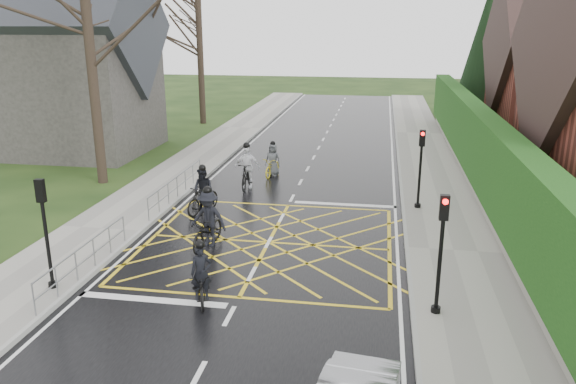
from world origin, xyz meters
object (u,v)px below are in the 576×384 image
(cyclist_rear, at_px, (201,282))
(cyclist_lead, at_px, (273,164))
(cyclist_back, at_px, (203,195))
(cyclist_mid, at_px, (208,225))
(cyclist_front, at_px, (247,171))

(cyclist_rear, height_order, cyclist_lead, cyclist_lead)
(cyclist_back, distance_m, cyclist_lead, 6.01)
(cyclist_rear, height_order, cyclist_mid, cyclist_mid)
(cyclist_rear, xyz_separation_m, cyclist_front, (-1.27, 10.51, 0.21))
(cyclist_rear, height_order, cyclist_front, cyclist_front)
(cyclist_mid, distance_m, cyclist_lead, 9.05)
(cyclist_front, height_order, cyclist_lead, cyclist_front)
(cyclist_rear, distance_m, cyclist_back, 7.26)
(cyclist_back, bearing_deg, cyclist_rear, -53.26)
(cyclist_mid, xyz_separation_m, cyclist_lead, (0.39, 9.04, -0.16))
(cyclist_rear, relative_size, cyclist_back, 0.92)
(cyclist_rear, relative_size, cyclist_mid, 0.83)
(cyclist_mid, height_order, cyclist_lead, cyclist_mid)
(cyclist_rear, relative_size, cyclist_front, 0.88)
(cyclist_rear, bearing_deg, cyclist_back, 84.63)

